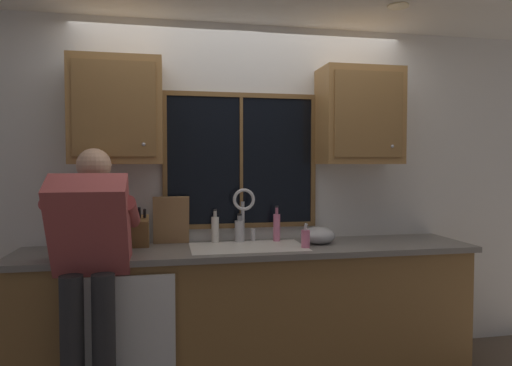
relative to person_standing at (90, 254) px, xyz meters
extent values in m
cube|color=silver|center=(1.02, 0.70, 0.30)|extent=(5.51, 0.12, 2.55)
cylinder|color=#FFEAB2|center=(1.95, 0.04, 1.57)|extent=(0.14, 0.14, 0.01)
cube|color=black|center=(1.00, 0.63, 0.55)|extent=(1.10, 0.02, 0.95)
cube|color=brown|center=(1.00, 0.62, 1.04)|extent=(1.17, 0.02, 0.04)
cube|color=brown|center=(1.00, 0.62, 0.06)|extent=(1.17, 0.02, 0.04)
cube|color=brown|center=(0.43, 0.62, 0.55)|extent=(0.03, 0.02, 0.95)
cube|color=brown|center=(1.56, 0.62, 0.55)|extent=(0.03, 0.02, 0.95)
cube|color=brown|center=(1.00, 0.62, 0.55)|extent=(0.02, 0.02, 0.95)
cube|color=olive|center=(1.02, 0.35, -0.53)|extent=(3.11, 0.58, 0.88)
cube|color=slate|center=(1.02, 0.33, -0.07)|extent=(3.17, 0.62, 0.04)
cube|color=white|center=(0.19, 0.03, -0.52)|extent=(0.60, 0.02, 0.74)
cube|color=#9E703D|center=(0.11, 0.47, 0.89)|extent=(0.61, 0.33, 0.72)
cube|color=olive|center=(0.11, 0.30, 0.89)|extent=(0.53, 0.01, 0.62)
sphere|color=#B2B2B7|center=(0.30, 0.29, 0.66)|extent=(0.02, 0.02, 0.02)
cube|color=#9E703D|center=(1.88, 0.47, 0.89)|extent=(0.61, 0.33, 0.72)
cube|color=olive|center=(1.88, 0.30, 0.89)|extent=(0.53, 0.01, 0.62)
sphere|color=#B2B2B7|center=(2.06, 0.29, 0.66)|extent=(0.02, 0.02, 0.02)
cube|color=white|center=(1.00, 0.34, -0.06)|extent=(0.80, 0.46, 0.02)
cube|color=beige|center=(0.80, 0.34, -0.16)|extent=(0.36, 0.42, 0.20)
cube|color=beige|center=(1.20, 0.34, -0.16)|extent=(0.36, 0.42, 0.20)
cube|color=white|center=(1.00, 0.34, -0.16)|extent=(0.04, 0.42, 0.20)
cylinder|color=silver|center=(1.00, 0.56, 0.10)|extent=(0.03, 0.03, 0.30)
torus|color=silver|center=(1.00, 0.50, 0.27)|extent=(0.16, 0.02, 0.16)
cylinder|color=silver|center=(1.08, 0.56, 0.00)|extent=(0.03, 0.03, 0.09)
cylinder|color=#262628|center=(-0.08, -0.12, -0.53)|extent=(0.13, 0.13, 0.88)
cylinder|color=#262628|center=(0.09, -0.12, -0.53)|extent=(0.13, 0.13, 0.88)
cube|color=#B24C4C|center=(0.00, 0.01, 0.17)|extent=(0.44, 0.45, 0.62)
sphere|color=tan|center=(0.00, 0.18, 0.52)|extent=(0.21, 0.21, 0.21)
cylinder|color=#B24C4C|center=(-0.22, 0.19, 0.22)|extent=(0.09, 0.52, 0.26)
cylinder|color=#B24C4C|center=(0.22, 0.19, 0.22)|extent=(0.09, 0.52, 0.26)
cube|color=brown|center=(0.26, 0.46, 0.05)|extent=(0.12, 0.18, 0.25)
cylinder|color=black|center=(0.22, 0.40, 0.20)|extent=(0.02, 0.05, 0.09)
cylinder|color=black|center=(0.26, 0.40, 0.20)|extent=(0.02, 0.04, 0.08)
cylinder|color=black|center=(0.29, 0.41, 0.19)|extent=(0.02, 0.04, 0.06)
cube|color=#997047|center=(0.47, 0.55, 0.12)|extent=(0.26, 0.09, 0.35)
ellipsoid|color=#B7B7BC|center=(1.52, 0.39, 0.00)|extent=(0.25, 0.25, 0.13)
cylinder|color=pink|center=(1.38, 0.23, 0.01)|extent=(0.06, 0.06, 0.12)
cylinder|color=silver|center=(1.38, 0.23, 0.09)|extent=(0.02, 0.02, 0.04)
cylinder|color=silver|center=(1.38, 0.21, 0.11)|extent=(0.01, 0.04, 0.01)
cylinder|color=#B7B7BC|center=(0.97, 0.55, 0.02)|extent=(0.07, 0.07, 0.16)
cylinder|color=#929296|center=(0.97, 0.55, 0.12)|extent=(0.03, 0.03, 0.04)
cylinder|color=black|center=(0.97, 0.55, 0.15)|extent=(0.04, 0.04, 0.01)
cylinder|color=pink|center=(1.25, 0.52, 0.05)|extent=(0.05, 0.05, 0.20)
cylinder|color=#AD5B7A|center=(1.25, 0.52, 0.17)|extent=(0.02, 0.02, 0.05)
cylinder|color=black|center=(1.25, 0.52, 0.21)|extent=(0.03, 0.03, 0.01)
cylinder|color=silver|center=(0.79, 0.55, 0.04)|extent=(0.06, 0.06, 0.19)
cylinder|color=#B3AFA7|center=(0.79, 0.55, 0.16)|extent=(0.03, 0.03, 0.05)
cylinder|color=black|center=(0.79, 0.55, 0.19)|extent=(0.03, 0.03, 0.01)
camera|label=1|loc=(0.44, -2.78, 0.53)|focal=31.94mm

